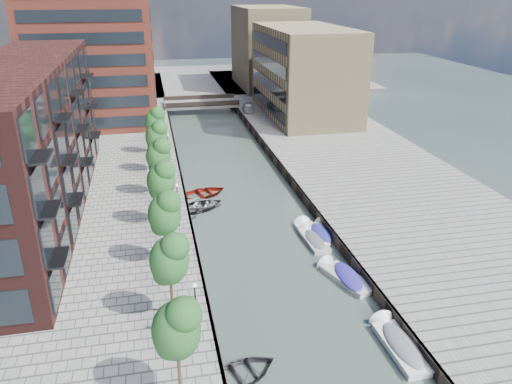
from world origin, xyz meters
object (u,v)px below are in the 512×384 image
object	(u,v)px
tree_1	(169,258)
tree_6	(155,120)
motorboat_0	(344,276)
tree_3	(161,179)
tree_5	(156,135)
sloop_4	(200,209)
sloop_2	(204,196)
motorboat_2	(309,233)
sloop_0	(242,377)
motorboat_4	(313,239)
tree_2	(164,212)
tree_4	(158,155)
tree_0	(176,327)
motorboat_1	(398,343)
bridge	(201,103)
motorboat_3	(321,233)
sloop_3	(198,207)
car	(248,107)

from	to	relation	value
tree_1	tree_6	world-z (taller)	same
motorboat_0	tree_3	bearing A→B (deg)	140.94
tree_3	tree_5	xyz separation A→B (m)	(0.00, 14.00, 0.00)
sloop_4	sloop_2	bearing A→B (deg)	-34.21
tree_1	motorboat_2	world-z (taller)	tree_1
tree_3	motorboat_0	world-z (taller)	tree_3
sloop_0	motorboat_4	distance (m)	17.62
tree_2	motorboat_2	distance (m)	14.46
tree_4	sloop_4	size ratio (longest dim) A/B	1.15
sloop_0	motorboat_0	bearing A→B (deg)	-67.47
tree_6	motorboat_0	distance (m)	34.80
tree_0	motorboat_1	distance (m)	14.84
motorboat_0	motorboat_2	world-z (taller)	motorboat_0
bridge	motorboat_4	size ratio (longest dim) A/B	2.84
sloop_2	motorboat_3	world-z (taller)	motorboat_3
tree_1	tree_3	bearing A→B (deg)	90.00
sloop_0	sloop_2	xyz separation A→B (m)	(0.88, 27.39, 0.00)
tree_3	motorboat_0	xyz separation A→B (m)	(13.27, -10.77, -5.10)
sloop_3	car	size ratio (longest dim) A/B	1.17
car	sloop_0	bearing A→B (deg)	-94.68
motorboat_1	tree_3	bearing A→B (deg)	126.09
tree_4	motorboat_2	world-z (taller)	tree_4
tree_1	tree_2	bearing A→B (deg)	90.00
tree_2	sloop_4	size ratio (longest dim) A/B	1.15
tree_3	motorboat_4	bearing A→B (deg)	-19.20
tree_0	car	world-z (taller)	tree_0
bridge	sloop_0	distance (m)	66.68
motorboat_0	sloop_2	bearing A→B (deg)	115.20
tree_3	motorboat_4	xyz separation A→B (m)	(12.81, -4.46, -5.13)
tree_0	tree_4	size ratio (longest dim) A/B	1.00
tree_0	car	distance (m)	64.08
tree_0	tree_1	bearing A→B (deg)	90.00
sloop_2	tree_0	bearing A→B (deg)	150.80
sloop_0	motorboat_1	size ratio (longest dim) A/B	0.84
bridge	tree_0	distance (m)	68.64
tree_5	sloop_3	xyz separation A→B (m)	(3.62, -8.88, -5.31)
bridge	tree_6	world-z (taller)	tree_6
bridge	car	distance (m)	9.64
tree_2	motorboat_1	size ratio (longest dim) A/B	1.08
tree_3	car	distance (m)	44.11
sloop_3	bridge	bearing A→B (deg)	7.48
motorboat_2	motorboat_4	bearing A→B (deg)	-93.50
tree_0	tree_6	size ratio (longest dim) A/B	1.00
sloop_2	motorboat_2	xyz separation A→B (m)	(8.42, -10.95, 0.10)
tree_5	car	bearing A→B (deg)	59.30
tree_3	tree_6	world-z (taller)	same
motorboat_3	bridge	bearing A→B (deg)	96.18
motorboat_2	motorboat_0	bearing A→B (deg)	-87.25
tree_3	sloop_3	world-z (taller)	tree_3
car	tree_6	bearing A→B (deg)	-121.81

